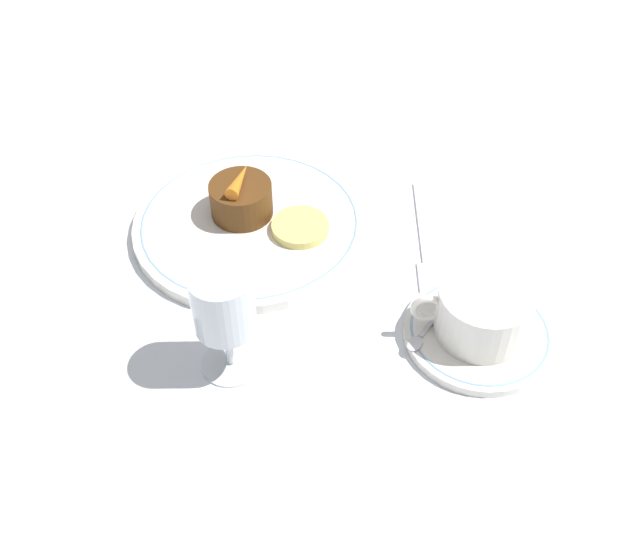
{
  "coord_description": "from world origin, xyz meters",
  "views": [
    {
      "loc": [
        -0.1,
        0.61,
        0.61
      ],
      "look_at": [
        -0.09,
        0.07,
        0.04
      ],
      "focal_mm": 42.0,
      "sensor_mm": 36.0,
      "label": 1
    }
  ],
  "objects_px": {
    "dinner_plate": "(253,224)",
    "coffee_cup": "(483,310)",
    "fork": "(424,248)",
    "dessert_cake": "(241,199)",
    "wine_glass": "(228,309)"
  },
  "relations": [
    {
      "from": "dinner_plate",
      "to": "coffee_cup",
      "type": "height_order",
      "value": "coffee_cup"
    },
    {
      "from": "dinner_plate",
      "to": "fork",
      "type": "relative_size",
      "value": 1.42
    },
    {
      "from": "fork",
      "to": "dessert_cake",
      "type": "xyz_separation_m",
      "value": [
        0.22,
        -0.04,
        0.03
      ]
    },
    {
      "from": "fork",
      "to": "wine_glass",
      "type": "bearing_deg",
      "value": 40.68
    },
    {
      "from": "wine_glass",
      "to": "dessert_cake",
      "type": "bearing_deg",
      "value": -86.35
    },
    {
      "from": "coffee_cup",
      "to": "fork",
      "type": "distance_m",
      "value": 0.14
    },
    {
      "from": "coffee_cup",
      "to": "wine_glass",
      "type": "distance_m",
      "value": 0.26
    },
    {
      "from": "coffee_cup",
      "to": "wine_glass",
      "type": "height_order",
      "value": "wine_glass"
    },
    {
      "from": "dinner_plate",
      "to": "fork",
      "type": "height_order",
      "value": "dinner_plate"
    },
    {
      "from": "dinner_plate",
      "to": "wine_glass",
      "type": "height_order",
      "value": "wine_glass"
    },
    {
      "from": "fork",
      "to": "dessert_cake",
      "type": "bearing_deg",
      "value": -11.13
    },
    {
      "from": "dessert_cake",
      "to": "dinner_plate",
      "type": "bearing_deg",
      "value": 135.64
    },
    {
      "from": "wine_glass",
      "to": "dinner_plate",
      "type": "bearing_deg",
      "value": -90.01
    },
    {
      "from": "coffee_cup",
      "to": "dessert_cake",
      "type": "height_order",
      "value": "coffee_cup"
    },
    {
      "from": "wine_glass",
      "to": "fork",
      "type": "relative_size",
      "value": 0.65
    }
  ]
}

